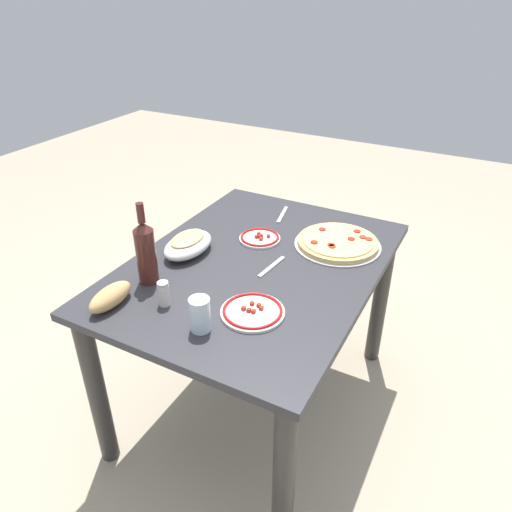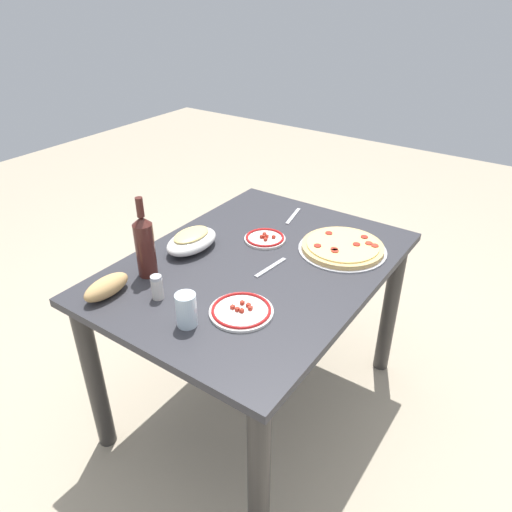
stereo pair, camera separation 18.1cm
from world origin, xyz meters
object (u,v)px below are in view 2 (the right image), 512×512
(baked_pasta_dish, at_px, (192,240))
(water_glass, at_px, (186,310))
(side_plate_far, at_px, (241,311))
(spice_shaker, at_px, (157,287))
(side_plate_near, at_px, (265,238))
(pepperoni_pizza, at_px, (343,247))
(bread_loaf, at_px, (107,287))
(dining_table, at_px, (256,290))
(wine_bottle, at_px, (145,245))

(baked_pasta_dish, relative_size, water_glass, 2.14)
(baked_pasta_dish, bearing_deg, side_plate_far, 61.03)
(side_plate_far, xyz_separation_m, spice_shaker, (0.09, -0.28, 0.03))
(side_plate_near, bearing_deg, pepperoni_pizza, 109.18)
(pepperoni_pizza, height_order, water_glass, water_glass)
(pepperoni_pizza, xyz_separation_m, bread_loaf, (0.74, -0.52, 0.02))
(dining_table, height_order, side_plate_near, side_plate_near)
(side_plate_far, bearing_deg, water_glass, -35.86)
(side_plate_near, distance_m, bread_loaf, 0.67)
(water_glass, height_order, side_plate_far, water_glass)
(wine_bottle, bearing_deg, spice_shaker, 57.17)
(dining_table, xyz_separation_m, side_plate_far, (0.28, 0.14, 0.14))
(dining_table, xyz_separation_m, bread_loaf, (0.46, -0.29, 0.16))
(wine_bottle, xyz_separation_m, bread_loaf, (0.17, -0.02, -0.09))
(baked_pasta_dish, height_order, side_plate_far, baked_pasta_dish)
(wine_bottle, relative_size, spice_shaker, 3.49)
(side_plate_near, bearing_deg, side_plate_far, 25.05)
(pepperoni_pizza, bearing_deg, wine_bottle, -41.87)
(wine_bottle, relative_size, water_glass, 2.71)
(pepperoni_pizza, relative_size, bread_loaf, 1.94)
(water_glass, relative_size, side_plate_near, 0.66)
(water_glass, xyz_separation_m, spice_shaker, (-0.05, -0.18, -0.01))
(baked_pasta_dish, bearing_deg, bread_loaf, -3.45)
(baked_pasta_dish, height_order, water_glass, water_glass)
(baked_pasta_dish, xyz_separation_m, spice_shaker, (0.32, 0.13, 0.00))
(side_plate_far, relative_size, spice_shaker, 2.41)
(dining_table, height_order, water_glass, water_glass)
(dining_table, height_order, wine_bottle, wine_bottle)
(wine_bottle, distance_m, water_glass, 0.35)
(dining_table, bearing_deg, baked_pasta_dish, -77.89)
(dining_table, distance_m, baked_pasta_dish, 0.32)
(dining_table, bearing_deg, side_plate_far, 26.11)
(dining_table, bearing_deg, wine_bottle, -43.73)
(bread_loaf, bearing_deg, spice_shaker, 119.77)
(dining_table, bearing_deg, spice_shaker, -20.61)
(wine_bottle, distance_m, side_plate_far, 0.43)
(bread_loaf, relative_size, spice_shaker, 2.06)
(pepperoni_pizza, distance_m, side_plate_far, 0.56)
(water_glass, xyz_separation_m, bread_loaf, (0.04, -0.33, -0.02))
(dining_table, xyz_separation_m, water_glass, (0.43, 0.04, 0.18))
(dining_table, height_order, side_plate_far, side_plate_far)
(pepperoni_pizza, height_order, side_plate_near, pepperoni_pizza)
(wine_bottle, bearing_deg, bread_loaf, -5.57)
(wine_bottle, bearing_deg, dining_table, 136.27)
(baked_pasta_dish, bearing_deg, side_plate_near, 139.02)
(water_glass, bearing_deg, bread_loaf, -83.73)
(baked_pasta_dish, height_order, side_plate_near, baked_pasta_dish)
(water_glass, xyz_separation_m, side_plate_near, (-0.60, -0.11, -0.05))
(side_plate_far, bearing_deg, spice_shaker, -71.76)
(pepperoni_pizza, bearing_deg, baked_pasta_dish, -56.33)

